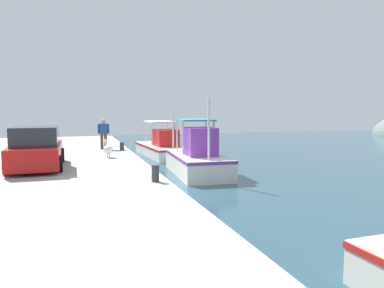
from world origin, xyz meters
TOP-DOWN VIEW (x-y plane):
  - quay_pier at (0.00, -5.00)m, footprint 36.00×10.00m
  - fishing_boat_nearest at (-9.64, 2.52)m, footprint 6.21×2.62m
  - fishing_boat_second at (-2.58, 2.56)m, footprint 5.12×2.45m
  - pelican at (-3.87, -1.39)m, footprint 0.96×0.53m
  - fisherman_standing at (-7.54, -1.34)m, footprint 0.25×0.63m
  - parked_car at (-1.56, -4.18)m, footprint 4.12×1.93m
  - mooring_bollard_nearest at (-6.55, -0.45)m, footprint 0.23×0.23m
  - mooring_bollard_second at (2.33, -0.45)m, footprint 0.23×0.23m

SIDE VIEW (x-z plane):
  - quay_pier at x=0.00m, z-range 0.00..0.80m
  - fishing_boat_nearest at x=-9.64m, z-range -0.82..1.99m
  - fishing_boat_second at x=-2.58m, z-range -1.01..2.48m
  - mooring_bollard_nearest at x=-6.55m, z-range 0.80..1.24m
  - mooring_bollard_second at x=2.33m, z-range 0.80..1.32m
  - pelican at x=-3.87m, z-range 0.79..1.61m
  - parked_car at x=-1.56m, z-range 0.73..2.30m
  - fisherman_standing at x=-7.54m, z-range 0.89..2.56m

